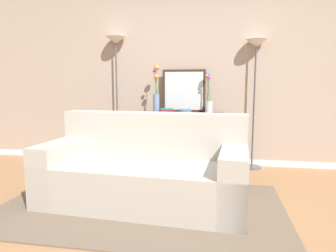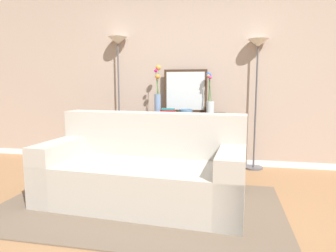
{
  "view_description": "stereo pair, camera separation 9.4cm",
  "coord_description": "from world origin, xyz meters",
  "px_view_note": "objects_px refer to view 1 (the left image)",
  "views": [
    {
      "loc": [
        0.57,
        -2.26,
        1.17
      ],
      "look_at": [
        -0.06,
        1.25,
        0.69
      ],
      "focal_mm": 32.21,
      "sensor_mm": 36.0,
      "label": 1
    },
    {
      "loc": [
        0.66,
        -2.24,
        1.17
      ],
      "look_at": [
        -0.06,
        1.25,
        0.69
      ],
      "focal_mm": 32.21,
      "sensor_mm": 36.0,
      "label": 2
    }
  ],
  "objects_px": {
    "wall_mirror": "(184,91)",
    "book_stack": "(167,111)",
    "couch": "(146,171)",
    "book_row_under_console": "(160,162)",
    "floor_lamp_right": "(255,68)",
    "fruit_bowl": "(185,111)",
    "floor_lamp_left": "(116,65)",
    "console_table": "(182,130)",
    "vase_short_flowers": "(208,100)",
    "vase_tall_flowers": "(156,94)"
  },
  "relations": [
    {
      "from": "couch",
      "to": "console_table",
      "type": "distance_m",
      "value": 1.39
    },
    {
      "from": "couch",
      "to": "vase_tall_flowers",
      "type": "relative_size",
      "value": 3.02
    },
    {
      "from": "floor_lamp_left",
      "to": "floor_lamp_right",
      "type": "distance_m",
      "value": 2.0
    },
    {
      "from": "vase_short_flowers",
      "to": "fruit_bowl",
      "type": "xyz_separation_m",
      "value": [
        -0.32,
        -0.14,
        -0.16
      ]
    },
    {
      "from": "book_stack",
      "to": "vase_short_flowers",
      "type": "bearing_deg",
      "value": 11.52
    },
    {
      "from": "wall_mirror",
      "to": "book_row_under_console",
      "type": "xyz_separation_m",
      "value": [
        -0.33,
        -0.15,
        -1.03
      ]
    },
    {
      "from": "vase_short_flowers",
      "to": "fruit_bowl",
      "type": "height_order",
      "value": "vase_short_flowers"
    },
    {
      "from": "vase_tall_flowers",
      "to": "fruit_bowl",
      "type": "bearing_deg",
      "value": -12.47
    },
    {
      "from": "floor_lamp_right",
      "to": "fruit_bowl",
      "type": "distance_m",
      "value": 1.14
    },
    {
      "from": "wall_mirror",
      "to": "book_stack",
      "type": "xyz_separation_m",
      "value": [
        -0.21,
        -0.24,
        -0.28
      ]
    },
    {
      "from": "floor_lamp_left",
      "to": "wall_mirror",
      "type": "xyz_separation_m",
      "value": [
        1.01,
        0.03,
        -0.38
      ]
    },
    {
      "from": "wall_mirror",
      "to": "vase_short_flowers",
      "type": "bearing_deg",
      "value": -18.58
    },
    {
      "from": "floor_lamp_left",
      "to": "vase_short_flowers",
      "type": "relative_size",
      "value": 3.32
    },
    {
      "from": "couch",
      "to": "vase_short_flowers",
      "type": "bearing_deg",
      "value": 68.09
    },
    {
      "from": "console_table",
      "to": "vase_short_flowers",
      "type": "distance_m",
      "value": 0.57
    },
    {
      "from": "book_stack",
      "to": "floor_lamp_left",
      "type": "bearing_deg",
      "value": 165.66
    },
    {
      "from": "floor_lamp_right",
      "to": "book_row_under_console",
      "type": "distance_m",
      "value": 1.89
    },
    {
      "from": "vase_short_flowers",
      "to": "book_stack",
      "type": "xyz_separation_m",
      "value": [
        -0.57,
        -0.12,
        -0.16
      ]
    },
    {
      "from": "floor_lamp_right",
      "to": "book_row_under_console",
      "type": "relative_size",
      "value": 5.96
    },
    {
      "from": "floor_lamp_left",
      "to": "book_stack",
      "type": "bearing_deg",
      "value": -14.34
    },
    {
      "from": "book_row_under_console",
      "to": "floor_lamp_left",
      "type": "bearing_deg",
      "value": 170.1
    },
    {
      "from": "couch",
      "to": "book_stack",
      "type": "relative_size",
      "value": 9.85
    },
    {
      "from": "console_table",
      "to": "wall_mirror",
      "type": "bearing_deg",
      "value": 88.85
    },
    {
      "from": "vase_tall_flowers",
      "to": "book_row_under_console",
      "type": "bearing_deg",
      "value": 25.33
    },
    {
      "from": "fruit_bowl",
      "to": "book_stack",
      "type": "xyz_separation_m",
      "value": [
        -0.25,
        0.03,
        -0.0
      ]
    },
    {
      "from": "console_table",
      "to": "floor_lamp_right",
      "type": "height_order",
      "value": "floor_lamp_right"
    },
    {
      "from": "floor_lamp_left",
      "to": "vase_short_flowers",
      "type": "height_order",
      "value": "floor_lamp_left"
    },
    {
      "from": "wall_mirror",
      "to": "fruit_bowl",
      "type": "distance_m",
      "value": 0.38
    },
    {
      "from": "fruit_bowl",
      "to": "book_row_under_console",
      "type": "bearing_deg",
      "value": 163.19
    },
    {
      "from": "floor_lamp_right",
      "to": "vase_tall_flowers",
      "type": "distance_m",
      "value": 1.41
    },
    {
      "from": "couch",
      "to": "book_row_under_console",
      "type": "height_order",
      "value": "couch"
    },
    {
      "from": "floor_lamp_right",
      "to": "vase_tall_flowers",
      "type": "bearing_deg",
      "value": -174.17
    },
    {
      "from": "couch",
      "to": "wall_mirror",
      "type": "height_order",
      "value": "wall_mirror"
    },
    {
      "from": "wall_mirror",
      "to": "book_row_under_console",
      "type": "distance_m",
      "value": 1.09
    },
    {
      "from": "floor_lamp_left",
      "to": "vase_short_flowers",
      "type": "distance_m",
      "value": 1.46
    },
    {
      "from": "couch",
      "to": "book_row_under_console",
      "type": "relative_size",
      "value": 6.79
    },
    {
      "from": "couch",
      "to": "floor_lamp_left",
      "type": "height_order",
      "value": "floor_lamp_left"
    },
    {
      "from": "floor_lamp_right",
      "to": "fruit_bowl",
      "type": "height_order",
      "value": "floor_lamp_right"
    },
    {
      "from": "console_table",
      "to": "vase_tall_flowers",
      "type": "distance_m",
      "value": 0.63
    },
    {
      "from": "console_table",
      "to": "fruit_bowl",
      "type": "bearing_deg",
      "value": -67.48
    },
    {
      "from": "couch",
      "to": "floor_lamp_left",
      "type": "xyz_separation_m",
      "value": [
        -0.81,
        1.47,
        1.16
      ]
    },
    {
      "from": "floor_lamp_left",
      "to": "book_row_under_console",
      "type": "distance_m",
      "value": 1.57
    },
    {
      "from": "couch",
      "to": "floor_lamp_right",
      "type": "bearing_deg",
      "value": 51.22
    },
    {
      "from": "vase_tall_flowers",
      "to": "vase_short_flowers",
      "type": "height_order",
      "value": "vase_tall_flowers"
    },
    {
      "from": "vase_short_flowers",
      "to": "couch",
      "type": "bearing_deg",
      "value": -111.91
    },
    {
      "from": "wall_mirror",
      "to": "book_stack",
      "type": "height_order",
      "value": "wall_mirror"
    },
    {
      "from": "couch",
      "to": "book_stack",
      "type": "xyz_separation_m",
      "value": [
        -0.01,
        1.27,
        0.5
      ]
    },
    {
      "from": "book_stack",
      "to": "book_row_under_console",
      "type": "distance_m",
      "value": 0.77
    },
    {
      "from": "floor_lamp_left",
      "to": "fruit_bowl",
      "type": "relative_size",
      "value": 9.69
    },
    {
      "from": "fruit_bowl",
      "to": "console_table",
      "type": "bearing_deg",
      "value": 112.52
    }
  ]
}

